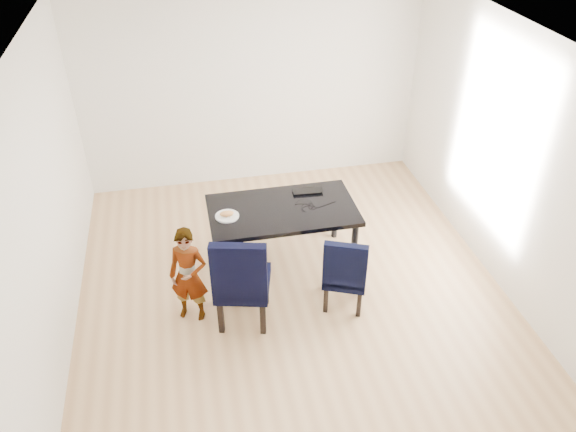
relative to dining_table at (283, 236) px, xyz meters
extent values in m
cube|color=tan|center=(0.00, -0.50, -0.38)|extent=(4.50, 5.00, 0.01)
cube|color=white|center=(0.00, -0.50, 2.33)|extent=(4.50, 5.00, 0.01)
cube|color=white|center=(0.00, 2.00, 0.98)|extent=(4.50, 0.01, 2.70)
cube|color=white|center=(0.00, -3.00, 0.98)|extent=(4.50, 0.01, 2.70)
cube|color=white|center=(-2.25, -0.50, 0.98)|extent=(0.01, 5.00, 2.70)
cube|color=white|center=(2.25, -0.50, 0.98)|extent=(0.01, 5.00, 2.70)
cube|color=black|center=(0.00, 0.00, 0.00)|extent=(1.60, 0.90, 0.75)
cube|color=black|center=(-0.55, -0.78, 0.17)|extent=(0.64, 0.65, 1.09)
cube|color=black|center=(0.50, -0.78, 0.07)|extent=(0.57, 0.58, 0.89)
imported|color=orange|center=(-1.07, -0.65, 0.16)|extent=(0.45, 0.37, 1.06)
cylinder|color=silver|center=(-0.60, -0.04, 0.38)|extent=(0.32, 0.32, 0.01)
ellipsoid|color=#C78547|center=(-0.61, -0.04, 0.42)|extent=(0.17, 0.11, 0.06)
imported|color=black|center=(0.35, 0.31, 0.39)|extent=(0.35, 0.24, 0.03)
torus|color=black|center=(0.28, -0.06, 0.38)|extent=(0.17, 0.17, 0.01)
camera|label=1|loc=(-0.98, -4.95, 3.75)|focal=35.00mm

